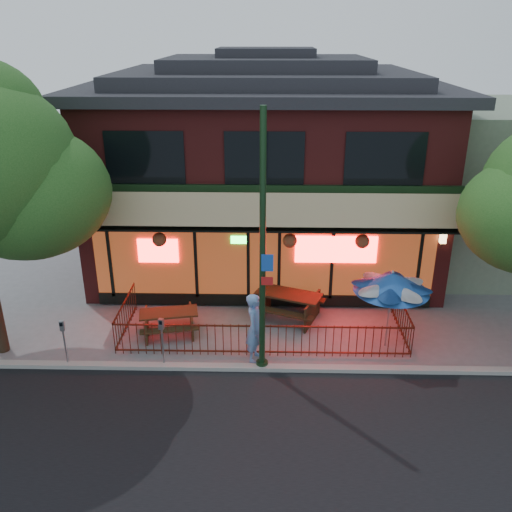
{
  "coord_description": "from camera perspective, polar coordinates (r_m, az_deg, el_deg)",
  "views": [
    {
      "loc": [
        0.13,
        -12.91,
        8.58
      ],
      "look_at": [
        -0.22,
        2.0,
        2.31
      ],
      "focal_mm": 38.0,
      "sensor_mm": 36.0,
      "label": 1
    }
  ],
  "objects": [
    {
      "name": "parking_meter_near",
      "position": [
        14.89,
        -9.88,
        -8.16
      ],
      "size": [
        0.15,
        0.14,
        1.48
      ],
      "color": "gray",
      "rests_on": "ground"
    },
    {
      "name": "pedestrian",
      "position": [
        14.99,
        -0.09,
        -7.54
      ],
      "size": [
        0.66,
        0.84,
        2.02
      ],
      "primitive_type": "imported",
      "rotation": [
        0.0,
        0.0,
        1.31
      ],
      "color": "#6189C3",
      "rests_on": "ground"
    },
    {
      "name": "street_light",
      "position": [
        13.63,
        0.7,
        -0.68
      ],
      "size": [
        0.43,
        0.32,
        7.0
      ],
      "color": "#163219",
      "rests_on": "ground"
    },
    {
      "name": "curb",
      "position": [
        15.05,
        0.63,
        -11.68
      ],
      "size": [
        80.0,
        0.25,
        0.12
      ],
      "primitive_type": "cube",
      "color": "#999993",
      "rests_on": "ground"
    },
    {
      "name": "picnic_table_left",
      "position": [
        16.66,
        -9.14,
        -6.58
      ],
      "size": [
        1.95,
        1.63,
        0.74
      ],
      "color": "#3F2C17",
      "rests_on": "ground"
    },
    {
      "name": "ground",
      "position": [
        15.5,
        0.66,
        -10.81
      ],
      "size": [
        80.0,
        80.0,
        0.0
      ],
      "primitive_type": "plane",
      "color": "gray",
      "rests_on": "ground"
    },
    {
      "name": "picnic_table_right",
      "position": [
        17.29,
        3.43,
        -4.83
      ],
      "size": [
        2.48,
        2.21,
        0.87
      ],
      "color": "#301F10",
      "rests_on": "ground"
    },
    {
      "name": "restaurant_building",
      "position": [
        20.51,
        0.98,
        10.25
      ],
      "size": [
        12.96,
        9.49,
        8.05
      ],
      "color": "maroon",
      "rests_on": "ground"
    },
    {
      "name": "parking_meter_far",
      "position": [
        15.6,
        -19.6,
        -7.91
      ],
      "size": [
        0.14,
        0.13,
        1.41
      ],
      "color": "#9B9EA3",
      "rests_on": "ground"
    },
    {
      "name": "patio_umbrella",
      "position": [
        15.57,
        14.11,
        -2.68
      ],
      "size": [
        2.12,
        2.12,
        2.42
      ],
      "color": "gray",
      "rests_on": "ground"
    },
    {
      "name": "neighbor_building",
      "position": [
        23.12,
        24.05,
        6.85
      ],
      "size": [
        6.0,
        7.0,
        6.0
      ],
      "primitive_type": "cube",
      "color": "gray",
      "rests_on": "ground"
    },
    {
      "name": "patio_fence",
      "position": [
        15.59,
        0.69,
        -7.86
      ],
      "size": [
        8.44,
        2.62,
        1.0
      ],
      "color": "#4B1B10",
      "rests_on": "ground"
    }
  ]
}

